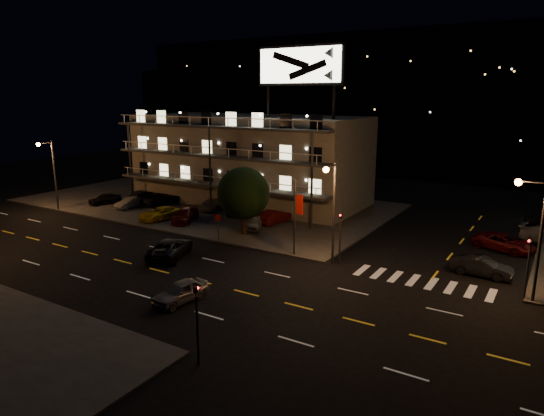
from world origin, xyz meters
The scene contains 27 objects.
ground centered at (0.00, 0.00, 0.00)m, with size 140.00×140.00×0.00m, color black.
curb_nw centered at (-14.00, 20.00, 0.07)m, with size 44.00×24.00×0.15m, color #323230.
motel centered at (-9.94, 23.88, 5.34)m, with size 28.00×13.80×18.10m.
hill_backdrop centered at (-5.94, 68.78, 11.55)m, with size 120.00×25.00×24.00m.
streetlight_nw centered at (-26.00, 7.94, 4.96)m, with size 0.44×1.92×8.00m.
streetlight_nc centered at (8.50, 7.94, 4.96)m, with size 0.44×1.92×8.00m.
streetlight_ne centered at (22.14, 8.30, 4.96)m, with size 1.92×0.44×8.00m.
signal_nw centered at (9.00, 8.50, 2.57)m, with size 0.20×0.27×4.60m.
signal_sw centered at (9.00, -8.50, 2.57)m, with size 0.20×0.27×4.60m.
signal_ne centered at (22.00, 8.50, 2.57)m, with size 0.27×0.20×4.60m.
banner_north centered at (5.09, 8.40, 3.43)m, with size 0.83×0.16×6.40m.
stop_sign centered at (-3.00, 8.57, 1.71)m, with size 0.91×0.11×2.61m.
tree centered at (-1.98, 11.12, 3.94)m, with size 5.07×4.88×6.38m.
lot_car_0 centered at (-23.57, 12.94, 0.80)m, with size 1.53×3.81×1.30m, color black.
lot_car_1 centered at (-19.37, 13.05, 0.78)m, with size 1.32×3.80×1.25m, color gray.
lot_car_2 centered at (-12.55, 10.94, 0.79)m, with size 2.14×4.64×1.29m, color gold.
lot_car_3 centered at (-9.77, 11.76, 0.82)m, with size 1.87×4.60×1.34m, color #500B0D.
lot_car_4 centered at (-2.11, 13.02, 0.79)m, with size 1.52×3.78×1.29m, color gray.
lot_car_5 centered at (-20.23, 16.25, 0.86)m, with size 1.51×4.32×1.42m, color black.
lot_car_6 centered at (-17.48, 16.27, 0.85)m, with size 2.31×5.01×1.39m, color black.
lot_car_7 centered at (-10.57, 17.50, 0.80)m, with size 1.82×4.48×1.30m, color gray.
lot_car_8 centered at (-6.34, 16.81, 0.83)m, with size 1.61×4.00×1.36m, color black.
lot_car_9 centered at (-1.53, 15.93, 0.85)m, with size 1.48×4.26×1.40m, color #500B0D.
side_car_0 centered at (18.91, 11.68, 0.71)m, with size 1.49×4.29×1.41m, color black.
side_car_1 centered at (19.51, 19.15, 0.70)m, with size 2.32×5.03×1.40m, color #500B0D.
road_car_east centered at (3.16, -3.33, 0.68)m, with size 1.60×3.98×1.35m, color gray.
road_car_west centered at (-3.58, 2.93, 0.75)m, with size 2.47×5.37×1.49m, color black.
Camera 1 is at (23.40, -24.95, 13.03)m, focal length 32.00 mm.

